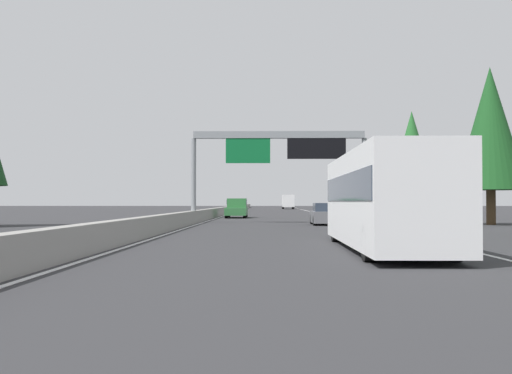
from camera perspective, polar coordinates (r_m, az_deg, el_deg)
ground_plane at (r=61.61m, az=-3.61°, el=-2.79°), size 320.00×320.00×0.00m
median_barrier at (r=81.56m, az=-2.64°, el=-2.11°), size 180.00×0.56×0.90m
shoulder_stripe_right at (r=71.67m, az=6.30°, el=-2.57°), size 160.00×0.16×0.01m
shoulder_stripe_median at (r=71.56m, az=-2.73°, el=-2.58°), size 160.00×0.16×0.01m
sign_gantry_overhead at (r=45.08m, az=2.31°, el=3.39°), size 0.50×12.68×6.63m
bus_far_left at (r=20.62m, az=11.51°, el=-0.89°), size 11.50×2.55×3.10m
sedan_distant_a at (r=42.27m, az=6.32°, el=-2.52°), size 4.40×1.80×1.47m
pickup_far_center at (r=60.46m, az=-1.77°, el=-1.95°), size 5.60×2.00×1.86m
box_truck_far_right at (r=130.48m, az=2.94°, el=-1.31°), size 8.50×2.40×2.95m
conifer_right_near at (r=45.15m, az=20.60°, el=5.01°), size 4.70×4.70×10.68m
conifer_right_mid at (r=61.98m, az=14.04°, el=3.04°), size 4.53×4.53×10.29m
conifer_right_far at (r=83.46m, az=12.72°, el=1.60°), size 4.19×4.19×9.52m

